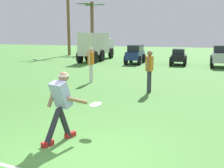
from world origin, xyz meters
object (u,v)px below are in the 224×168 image
parked_car_slot_b (179,57)px  parked_car_slot_c (220,56)px  frisbee_thrower (61,103)px  teammate_deep (91,62)px  frisbee_in_flight (96,105)px  box_truck (97,45)px  palm_tree_far_left (68,17)px  teammate_near_sideline (149,68)px  palm_tree_left_of_centre (92,22)px  parked_car_slot_a (135,54)px

parked_car_slot_b → parked_car_slot_c: (2.69, -0.46, 0.18)m
frisbee_thrower → teammate_deep: 6.88m
frisbee_in_flight → parked_car_slot_c: parked_car_slot_c is taller
parked_car_slot_b → frisbee_thrower: bearing=-91.9°
parked_car_slot_b → box_truck: 6.65m
frisbee_thrower → box_truck: (-6.04, 15.97, 0.43)m
frisbee_thrower → parked_car_slot_c: size_ratio=0.60×
frisbee_in_flight → teammate_deep: bearing=115.3°
frisbee_in_flight → parked_car_slot_c: size_ratio=0.16×
frisbee_in_flight → palm_tree_far_left: bearing=120.2°
frisbee_thrower → parked_car_slot_b: frisbee_thrower is taller
frisbee_in_flight → box_truck: (-6.48, 15.22, 0.61)m
teammate_near_sideline → palm_tree_left_of_centre: 20.97m
parked_car_slot_a → palm_tree_far_left: bearing=147.9°
teammate_near_sideline → palm_tree_far_left: palm_tree_far_left is taller
teammate_near_sideline → palm_tree_left_of_centre: size_ratio=0.29×
teammate_near_sideline → box_truck: box_truck is taller
parked_car_slot_a → box_truck: bearing=161.0°
parked_car_slot_b → box_truck: box_truck is taller
frisbee_thrower → frisbee_in_flight: 0.89m
teammate_near_sideline → parked_car_slot_c: (2.56, 9.32, -0.20)m
palm_tree_far_left → palm_tree_left_of_centre: size_ratio=1.11×
frisbee_thrower → parked_car_slot_b: bearing=88.1°
parked_car_slot_a → parked_car_slot_b: 3.05m
parked_car_slot_a → palm_tree_left_of_centre: palm_tree_left_of_centre is taller
teammate_near_sideline → palm_tree_left_of_centre: (-10.37, 18.07, 2.37)m
frisbee_in_flight → box_truck: box_truck is taller
teammate_deep → box_truck: (-3.76, 9.48, 0.29)m
frisbee_in_flight → palm_tree_far_left: palm_tree_far_left is taller
teammate_deep → palm_tree_left_of_centre: (-7.46, 16.84, 2.37)m
teammate_deep → parked_car_slot_c: (5.48, 8.10, -0.20)m
parked_car_slot_a → box_truck: 3.76m
teammate_near_sideline → box_truck: size_ratio=0.26×
frisbee_in_flight → teammate_near_sideline: 4.54m
box_truck → teammate_deep: bearing=-68.4°
teammate_near_sideline → parked_car_slot_c: teammate_near_sideline is taller
parked_car_slot_c → box_truck: bearing=171.5°
box_truck → palm_tree_left_of_centre: (-3.70, 7.37, 2.08)m
palm_tree_far_left → parked_car_slot_a: bearing=-32.1°
box_truck → frisbee_thrower: bearing=-69.3°
parked_car_slot_a → palm_tree_left_of_centre: bearing=130.1°
frisbee_thrower → frisbee_in_flight: frisbee_thrower is taller
teammate_near_sideline → parked_car_slot_a: bearing=108.4°
box_truck → teammate_near_sideline: bearing=-58.0°
frisbee_thrower → teammate_near_sideline: bearing=83.1°
teammate_deep → parked_car_slot_b: teammate_deep is taller
frisbee_thrower → palm_tree_far_left: bearing=118.3°
frisbee_in_flight → parked_car_slot_b: parked_car_slot_b is taller
parked_car_slot_c → parked_car_slot_b: bearing=170.4°
parked_car_slot_b → palm_tree_left_of_centre: (-10.24, 8.29, 2.74)m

